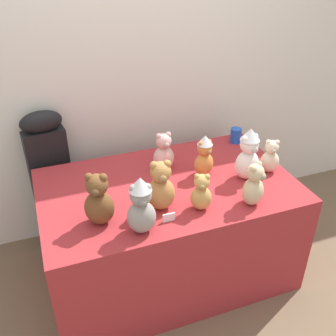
{
  "coord_description": "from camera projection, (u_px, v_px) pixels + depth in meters",
  "views": [
    {
      "loc": [
        -0.7,
        -1.63,
        2.08
      ],
      "look_at": [
        0.0,
        0.25,
        0.85
      ],
      "focal_mm": 41.56,
      "sensor_mm": 36.0,
      "label": 1
    }
  ],
  "objects": [
    {
      "name": "ground_plane",
      "position": [
        181.0,
        295.0,
        2.59
      ],
      "size": [
        10.0,
        10.0,
        0.0
      ],
      "primitive_type": "plane",
      "color": "brown"
    },
    {
      "name": "teddy_bear_ash",
      "position": [
        141.0,
        206.0,
        1.95
      ],
      "size": [
        0.17,
        0.15,
        0.33
      ],
      "rotation": [
        0.0,
        0.0,
        -0.18
      ],
      "color": "gray",
      "rests_on": "display_table"
    },
    {
      "name": "teddy_bear_honey",
      "position": [
        201.0,
        193.0,
        2.15
      ],
      "size": [
        0.15,
        0.14,
        0.23
      ],
      "rotation": [
        0.0,
        0.0,
        -0.41
      ],
      "color": "tan",
      "rests_on": "display_table"
    },
    {
      "name": "teddy_bear_chestnut",
      "position": [
        99.0,
        201.0,
        2.02
      ],
      "size": [
        0.2,
        0.19,
        0.31
      ],
      "rotation": [
        0.0,
        0.0,
        -0.39
      ],
      "color": "brown",
      "rests_on": "display_table"
    },
    {
      "name": "teddy_bear_ginger",
      "position": [
        204.0,
        156.0,
        2.44
      ],
      "size": [
        0.14,
        0.13,
        0.28
      ],
      "rotation": [
        0.0,
        0.0,
        0.19
      ],
      "color": "#D17F3D",
      "rests_on": "display_table"
    },
    {
      "name": "display_table",
      "position": [
        168.0,
        230.0,
        2.6
      ],
      "size": [
        1.57,
        0.96,
        0.73
      ],
      "primitive_type": "cube",
      "color": "maroon",
      "rests_on": "ground_plane"
    },
    {
      "name": "teddy_bear_caramel",
      "position": [
        161.0,
        187.0,
        2.13
      ],
      "size": [
        0.18,
        0.16,
        0.31
      ],
      "rotation": [
        0.0,
        0.0,
        -0.15
      ],
      "color": "#B27A42",
      "rests_on": "display_table"
    },
    {
      "name": "party_cup_blue",
      "position": [
        236.0,
        135.0,
        2.86
      ],
      "size": [
        0.08,
        0.08,
        0.11
      ],
      "primitive_type": "cylinder",
      "color": "blue",
      "rests_on": "display_table"
    },
    {
      "name": "name_card_front_left",
      "position": [
        169.0,
        217.0,
        2.09
      ],
      "size": [
        0.07,
        0.01,
        0.05
      ],
      "primitive_type": "cube",
      "rotation": [
        0.0,
        0.0,
        0.01
      ],
      "color": "white",
      "rests_on": "display_table"
    },
    {
      "name": "teddy_bear_blush",
      "position": [
        164.0,
        153.0,
        2.5
      ],
      "size": [
        0.14,
        0.12,
        0.27
      ],
      "rotation": [
        0.0,
        0.0,
        0.03
      ],
      "color": "beige",
      "rests_on": "display_table"
    },
    {
      "name": "teddy_bear_snow",
      "position": [
        248.0,
        155.0,
        2.39
      ],
      "size": [
        0.17,
        0.15,
        0.34
      ],
      "rotation": [
        0.0,
        0.0,
        0.14
      ],
      "color": "white",
      "rests_on": "display_table"
    },
    {
      "name": "teddy_bear_cream",
      "position": [
        270.0,
        157.0,
        2.49
      ],
      "size": [
        0.15,
        0.14,
        0.23
      ],
      "rotation": [
        0.0,
        0.0,
        -0.4
      ],
      "color": "beige",
      "rests_on": "display_table"
    },
    {
      "name": "wall_back",
      "position": [
        132.0,
        61.0,
        2.69
      ],
      "size": [
        7.0,
        0.08,
        2.6
      ],
      "primitive_type": "cube",
      "color": "silver",
      "rests_on": "ground_plane"
    },
    {
      "name": "instrument_case",
      "position": [
        52.0,
        180.0,
        2.8
      ],
      "size": [
        0.29,
        0.16,
        1.08
      ],
      "rotation": [
        0.0,
        0.0,
        0.13
      ],
      "color": "black",
      "rests_on": "ground_plane"
    },
    {
      "name": "teddy_bear_sand",
      "position": [
        254.0,
        185.0,
        2.18
      ],
      "size": [
        0.18,
        0.17,
        0.27
      ],
      "rotation": [
        0.0,
        0.0,
        0.56
      ],
      "color": "#CCB78E",
      "rests_on": "display_table"
    }
  ]
}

